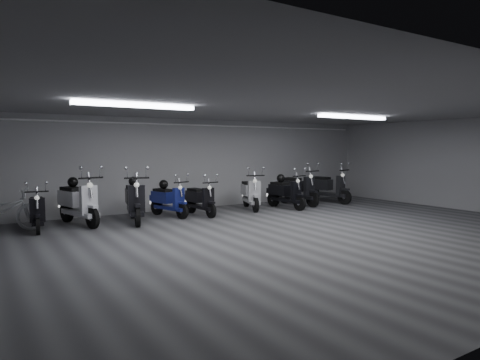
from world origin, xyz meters
TOP-DOWN VIEW (x-y plane):
  - floor at (0.00, 0.00)m, footprint 14.00×10.00m
  - ceiling at (0.00, 0.00)m, footprint 14.00×10.00m
  - back_wall at (0.00, 5.00)m, footprint 14.00×0.01m
  - right_wall at (7.00, 0.00)m, footprint 0.01×10.00m
  - fluor_strip_left at (-3.00, 1.00)m, footprint 2.40×0.18m
  - fluor_strip_right at (3.00, 1.00)m, footprint 2.40×0.18m
  - conduit at (0.00, 4.92)m, footprint 13.60×0.05m
  - scooter_1 at (-4.51, 3.61)m, footprint 0.69×1.64m
  - scooter_2 at (-3.55, 3.81)m, footprint 1.16×2.12m
  - scooter_3 at (-2.25, 3.46)m, footprint 1.10×2.08m
  - scooter_4 at (-1.17, 3.80)m, footprint 0.98×1.75m
  - scooter_5 at (-0.33, 3.53)m, footprint 0.66×1.66m
  - scooter_6 at (1.51, 3.75)m, footprint 1.20×1.92m
  - scooter_7 at (2.58, 3.34)m, footprint 0.76×1.81m
  - scooter_8 at (3.43, 3.75)m, footprint 0.82×1.99m
  - scooter_9 at (4.70, 3.66)m, footprint 1.08×2.03m
  - bicycle at (-5.21, 3.99)m, footprint 1.95×1.23m
  - helmet_0 at (-1.23, 4.02)m, footprint 0.26×0.26m
  - helmet_1 at (-3.62, 4.08)m, footprint 0.26×0.26m
  - helmet_2 at (2.56, 3.59)m, footprint 0.26×0.26m
  - helmet_3 at (-2.19, 3.73)m, footprint 0.25×0.25m

SIDE VIEW (x-z plane):
  - floor at x=0.00m, z-range -0.01..0.00m
  - scooter_1 at x=-4.51m, z-range 0.00..1.19m
  - bicycle at x=-5.21m, z-range 0.00..1.19m
  - scooter_5 at x=-0.33m, z-range 0.00..1.21m
  - scooter_4 at x=-1.17m, z-range 0.00..1.23m
  - scooter_7 at x=2.58m, z-range 0.00..1.31m
  - scooter_6 at x=1.51m, z-range 0.00..1.36m
  - scooter_9 at x=4.70m, z-range 0.00..1.44m
  - scooter_8 at x=3.43m, z-range 0.00..1.45m
  - scooter_3 at x=-2.25m, z-range 0.00..1.48m
  - scooter_2 at x=-3.55m, z-range 0.00..1.50m
  - helmet_0 at x=-1.23m, z-range 0.76..1.02m
  - helmet_2 at x=2.56m, z-range 0.81..1.08m
  - helmet_3 at x=-2.19m, z-range 0.91..1.17m
  - helmet_1 at x=-3.62m, z-range 0.93..1.19m
  - back_wall at x=0.00m, z-range 0.00..2.80m
  - right_wall at x=7.00m, z-range 0.00..2.80m
  - conduit at x=0.00m, z-range 2.59..2.65m
  - fluor_strip_left at x=-3.00m, z-range 2.70..2.78m
  - fluor_strip_right at x=3.00m, z-range 2.70..2.78m
  - ceiling at x=0.00m, z-range 2.80..2.81m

